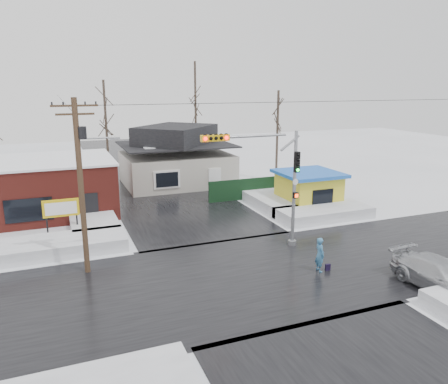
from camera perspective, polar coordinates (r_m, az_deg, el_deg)
name	(u,v)px	position (r m, az deg, el deg)	size (l,w,h in m)	color
ground	(254,274)	(23.09, 3.94, -10.69)	(120.00, 120.00, 0.00)	white
road_ns	(254,274)	(23.09, 3.94, -10.67)	(10.00, 120.00, 0.02)	black
road_ew	(254,274)	(23.09, 3.94, -10.67)	(120.00, 10.00, 0.02)	black
snowbank_nw	(65,245)	(27.49, -20.10, -6.53)	(7.00, 3.00, 0.80)	white
snowbank_ne	(324,213)	(32.94, 12.91, -2.66)	(7.00, 3.00, 0.80)	white
snowbank_nside_w	(92,218)	(32.31, -16.87, -3.24)	(3.00, 8.00, 0.80)	white
snowbank_nside_e	(268,199)	(36.06, 5.82, -0.92)	(3.00, 8.00, 0.80)	white
traffic_signal	(271,175)	(25.26, 6.21, 2.27)	(6.05, 0.68, 7.00)	gray
utility_pole	(82,177)	(22.88, -18.10, 1.90)	(3.15, 0.44, 9.00)	#382619
brick_building	(30,187)	(35.74, -24.02, 0.55)	(12.20, 8.20, 4.12)	maroon
marquee_sign	(61,209)	(29.42, -20.52, -2.12)	(2.20, 0.21, 2.55)	black
house	(176,157)	(42.96, -6.26, 4.50)	(10.40, 8.40, 5.76)	beige
kiosk	(308,189)	(35.34, 10.96, 0.36)	(4.60, 4.60, 2.88)	gold
fence	(253,188)	(37.46, 3.76, 0.47)	(8.00, 0.12, 1.80)	black
tree_far_left	(105,101)	(45.22, -15.33, 11.37)	(3.00, 3.00, 10.00)	#332821
tree_far_mid	(195,84)	(49.28, -3.78, 13.85)	(3.00, 3.00, 12.00)	#332821
tree_far_right	(278,109)	(44.34, 7.07, 10.68)	(3.00, 3.00, 9.00)	#332821
pedestrian	(320,255)	(23.59, 12.39, -8.02)	(0.67, 0.44, 1.85)	teal
car	(441,276)	(23.52, 26.49, -9.77)	(2.07, 5.10, 1.48)	#B6B8BE
shopping_bag	(328,268)	(24.04, 13.40, -9.58)	(0.28, 0.12, 0.35)	black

